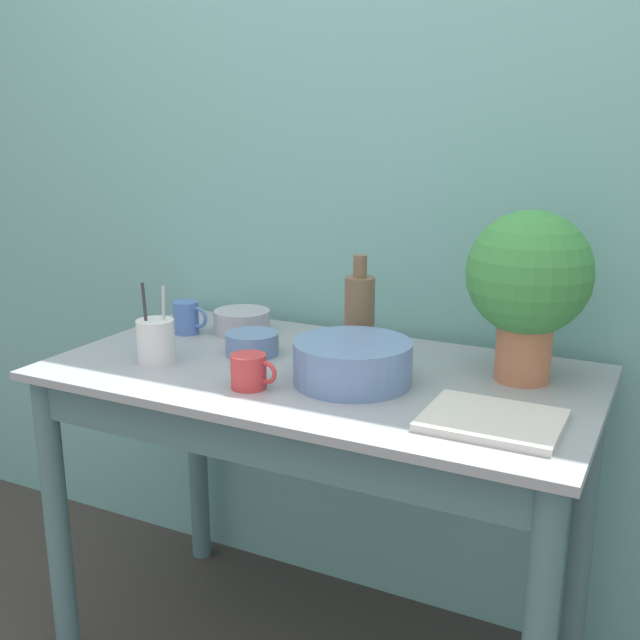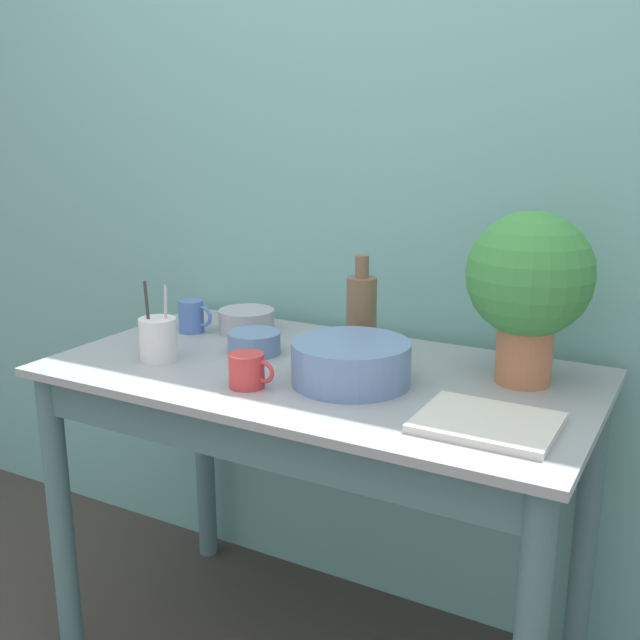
% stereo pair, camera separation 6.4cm
% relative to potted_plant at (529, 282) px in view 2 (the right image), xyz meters
% --- Properties ---
extents(wall_back, '(6.00, 0.05, 2.40)m').
position_rel_potted_plant_xyz_m(wall_back, '(-0.44, 0.27, 0.14)').
color(wall_back, '#70ADA8').
rests_on(wall_back, ground_plane).
extents(counter_table, '(1.28, 0.69, 0.83)m').
position_rel_potted_plant_xyz_m(counter_table, '(-0.44, -0.16, -0.40)').
color(counter_table, slate).
rests_on(counter_table, ground_plane).
extents(potted_plant, '(0.28, 0.28, 0.38)m').
position_rel_potted_plant_xyz_m(potted_plant, '(0.00, 0.00, 0.00)').
color(potted_plant, '#B7704C').
rests_on(potted_plant, counter_table).
extents(bowl_wash_large, '(0.27, 0.27, 0.10)m').
position_rel_potted_plant_xyz_m(bowl_wash_large, '(-0.34, -0.19, -0.18)').
color(bowl_wash_large, '#6684B2').
rests_on(bowl_wash_large, counter_table).
extents(bottle_tall, '(0.08, 0.08, 0.25)m').
position_rel_potted_plant_xyz_m(bottle_tall, '(-0.41, 0.02, -0.13)').
color(bottle_tall, brown).
rests_on(bottle_tall, counter_table).
extents(mug_blue, '(0.11, 0.07, 0.09)m').
position_rel_potted_plant_xyz_m(mug_blue, '(-0.91, -0.02, -0.19)').
color(mug_blue, '#4C70B7').
rests_on(mug_blue, counter_table).
extents(mug_red, '(0.11, 0.08, 0.08)m').
position_rel_potted_plant_xyz_m(mug_red, '(-0.52, -0.32, -0.19)').
color(mug_red, '#C63838').
rests_on(mug_red, counter_table).
extents(bowl_small_blue, '(0.13, 0.13, 0.06)m').
position_rel_potted_plant_xyz_m(bowl_small_blue, '(-0.65, -0.11, -0.20)').
color(bowl_small_blue, '#6684B2').
rests_on(bowl_small_blue, counter_table).
extents(bowl_small_steel, '(0.15, 0.15, 0.06)m').
position_rel_potted_plant_xyz_m(bowl_small_steel, '(-0.78, 0.05, -0.20)').
color(bowl_small_steel, '#A8A8B2').
rests_on(bowl_small_steel, counter_table).
extents(utensil_cup, '(0.09, 0.09, 0.20)m').
position_rel_potted_plant_xyz_m(utensil_cup, '(-0.82, -0.27, -0.18)').
color(utensil_cup, silver).
rests_on(utensil_cup, counter_table).
extents(tray_board, '(0.26, 0.21, 0.02)m').
position_rel_potted_plant_xyz_m(tray_board, '(0.01, -0.29, -0.22)').
color(tray_board, beige).
rests_on(tray_board, counter_table).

